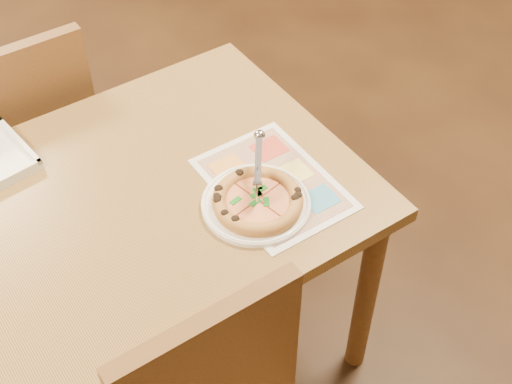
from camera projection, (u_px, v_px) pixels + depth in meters
dining_table at (105, 236)px, 1.79m from camera, size 1.30×0.85×0.72m
chair_far at (22, 126)px, 2.18m from camera, size 0.42×0.42×0.47m
plate at (256, 204)px, 1.74m from camera, size 0.35×0.35×0.01m
pizza at (258, 201)px, 1.72m from camera, size 0.22×0.22×0.03m
pizza_cutter at (258, 168)px, 1.71m from camera, size 0.11×0.14×0.10m
menu at (273, 183)px, 1.79m from camera, size 0.28×0.39×0.00m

